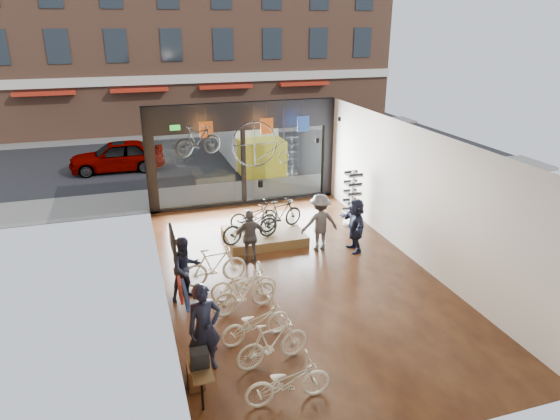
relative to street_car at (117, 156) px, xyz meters
name	(u,v)px	position (x,y,z in m)	size (l,w,h in m)	color
ground_plane	(297,275)	(4.50, -12.00, -0.73)	(7.00, 12.00, 0.04)	black
ceiling	(299,136)	(4.50, -12.00, 3.11)	(7.00, 12.00, 0.04)	black
wall_left	(159,225)	(0.98, -12.00, 1.19)	(0.04, 12.00, 3.80)	#A76D24
wall_right	(417,196)	(8.02, -12.00, 1.19)	(0.04, 12.00, 3.80)	beige
wall_back	(430,343)	(4.50, -18.02, 1.19)	(7.00, 0.04, 3.80)	beige
storefront	(243,154)	(4.50, -6.00, 1.19)	(7.00, 0.26, 3.80)	black
exit_sign	(175,128)	(2.10, -6.12, 2.34)	(0.35, 0.06, 0.18)	#198C26
street_road	(205,149)	(4.50, 3.00, -0.72)	(30.00, 18.00, 0.02)	black
sidewalk_near	(237,192)	(4.50, -4.80, -0.65)	(30.00, 2.40, 0.12)	slate
sidewalk_far	(194,133)	(4.50, 7.00, -0.65)	(30.00, 2.00, 0.12)	slate
opposite_building	(181,12)	(4.50, 9.50, 6.29)	(26.00, 5.00, 14.00)	brown
street_car	(117,156)	(0.00, 0.00, 0.00)	(1.68, 4.19, 1.43)	gray
box_truck	(251,141)	(6.07, -1.00, 0.47)	(2.00, 6.00, 2.36)	silver
floor_bike_0	(288,382)	(2.75, -16.51, -0.29)	(0.56, 1.61, 0.84)	beige
floor_bike_1	(272,343)	(2.79, -15.40, -0.23)	(0.45, 1.59, 0.96)	beige
floor_bike_2	(256,323)	(2.68, -14.53, -0.29)	(0.56, 1.60, 0.84)	beige
floor_bike_3	(245,292)	(2.72, -13.35, -0.22)	(0.47, 1.65, 0.99)	beige
floor_bike_4	(244,283)	(2.83, -12.81, -0.28)	(0.57, 1.64, 0.86)	beige
floor_bike_5	(215,266)	(2.30, -11.81, -0.20)	(0.48, 1.69, 1.02)	beige
display_platform	(264,236)	(4.26, -9.54, -0.56)	(2.40, 1.80, 0.30)	#4C3523
display_bike_left	(250,226)	(3.70, -10.08, 0.07)	(0.64, 1.85, 0.97)	black
display_bike_mid	(281,215)	(4.84, -9.49, 0.07)	(0.45, 1.60, 0.96)	black
display_bike_right	(254,215)	(4.07, -9.07, -0.01)	(0.54, 1.55, 0.82)	black
customer_0	(204,328)	(1.50, -15.15, 0.22)	(0.68, 0.44, 1.86)	#161C33
customer_1	(186,269)	(1.50, -12.35, 0.11)	(0.80, 0.62, 1.65)	#161C33
customer_2	(250,237)	(3.49, -10.93, 0.08)	(0.93, 0.39, 1.60)	#3F3F44
customer_3	(320,222)	(5.68, -10.68, 0.16)	(1.13, 0.65, 1.75)	#3F3F44
customer_5	(355,225)	(6.65, -11.06, 0.10)	(1.52, 0.48, 1.64)	#161C33
sunglasses_rack	(352,198)	(7.45, -9.14, 0.21)	(0.55, 0.45, 1.85)	white
wall_merch	(186,325)	(1.12, -15.50, 0.59)	(0.40, 2.40, 2.60)	navy
penny_farthing	(264,145)	(4.94, -7.27, 1.79)	(1.98, 0.06, 1.58)	black
hung_bike	(198,141)	(2.62, -7.80, 2.21)	(0.45, 1.58, 0.95)	black
jersey_left	(206,130)	(3.06, -6.80, 2.34)	(0.45, 0.03, 0.55)	#CC5919
jersey_mid	(267,126)	(5.18, -6.80, 2.34)	(0.45, 0.03, 0.55)	#CC5919
jersey_right	(303,124)	(6.53, -6.80, 2.34)	(0.45, 0.03, 0.55)	#1E3F99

